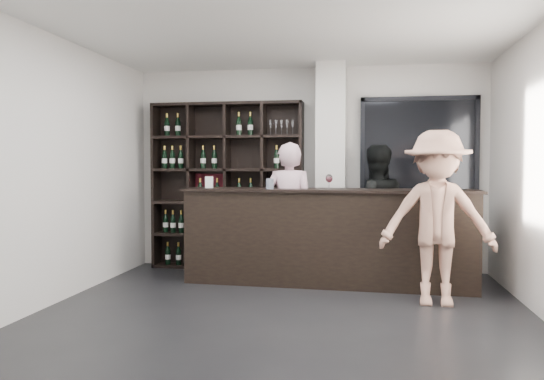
% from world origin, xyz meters
% --- Properties ---
extents(floor, '(5.00, 5.50, 0.01)m').
position_xyz_m(floor, '(0.00, 0.00, -0.01)').
color(floor, black).
rests_on(floor, ground).
extents(wine_shelf, '(2.20, 0.35, 2.40)m').
position_xyz_m(wine_shelf, '(-1.15, 2.57, 1.20)').
color(wine_shelf, black).
rests_on(wine_shelf, floor).
extents(structural_column, '(0.40, 0.40, 2.90)m').
position_xyz_m(structural_column, '(0.35, 2.47, 1.45)').
color(structural_column, silver).
rests_on(structural_column, floor).
extents(glass_panel, '(1.60, 0.08, 2.10)m').
position_xyz_m(glass_panel, '(1.55, 2.69, 1.40)').
color(glass_panel, black).
rests_on(glass_panel, floor).
extents(tasting_counter, '(3.65, 0.75, 1.20)m').
position_xyz_m(tasting_counter, '(0.35, 1.75, 0.60)').
color(tasting_counter, black).
rests_on(tasting_counter, floor).
extents(taster_pink, '(0.67, 0.45, 1.79)m').
position_xyz_m(taster_pink, '(-0.15, 1.85, 0.90)').
color(taster_pink, '#CFA5B2').
rests_on(taster_pink, floor).
extents(taster_black, '(0.98, 0.84, 1.77)m').
position_xyz_m(taster_black, '(0.95, 2.22, 0.88)').
color(taster_black, black).
rests_on(taster_black, floor).
extents(customer, '(1.24, 0.75, 1.87)m').
position_xyz_m(customer, '(1.57, 0.95, 0.93)').
color(customer, tan).
rests_on(customer, floor).
extents(wine_glass, '(0.11, 0.11, 0.21)m').
position_xyz_m(wine_glass, '(0.38, 1.61, 1.31)').
color(wine_glass, white).
rests_on(wine_glass, tasting_counter).
extents(spit_cup, '(0.12, 0.12, 0.13)m').
position_xyz_m(spit_cup, '(-0.37, 1.64, 1.27)').
color(spit_cup, '#96A5BC').
rests_on(spit_cup, tasting_counter).
extents(napkin_stack, '(0.13, 0.13, 0.02)m').
position_xyz_m(napkin_stack, '(1.46, 1.74, 1.21)').
color(napkin_stack, white).
rests_on(napkin_stack, tasting_counter).
extents(card_stand, '(0.10, 0.06, 0.15)m').
position_xyz_m(card_stand, '(-1.19, 1.78, 1.28)').
color(card_stand, white).
rests_on(card_stand, tasting_counter).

